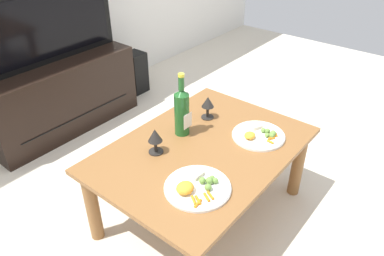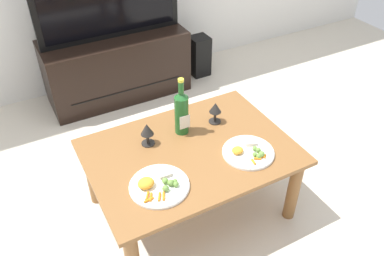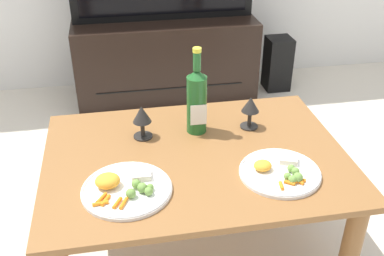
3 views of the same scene
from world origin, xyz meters
name	(u,v)px [view 2 (image 2 of 3)]	position (x,y,z in m)	size (l,w,h in m)	color
ground_plane	(191,207)	(0.00, 0.00, 0.00)	(6.40, 6.40, 0.00)	beige
dining_table	(190,161)	(0.00, 0.00, 0.39)	(1.12, 0.80, 0.47)	brown
tv_stand	(117,66)	(0.07, 1.44, 0.27)	(1.17, 0.47, 0.54)	black
tv_screen	(109,5)	(0.07, 1.44, 0.79)	(1.14, 0.05, 0.51)	black
floor_speaker	(199,56)	(0.85, 1.42, 0.19)	(0.17, 0.17, 0.37)	black
wine_bottle	(182,111)	(0.03, 0.17, 0.61)	(0.08, 0.08, 0.35)	#1E5923
goblet_left	(147,131)	(-0.18, 0.16, 0.56)	(0.08, 0.08, 0.14)	black
goblet_right	(215,109)	(0.25, 0.16, 0.56)	(0.07, 0.07, 0.14)	black
dinner_plate_left	(158,185)	(-0.27, -0.17, 0.48)	(0.30, 0.30, 0.06)	white
dinner_plate_right	(248,152)	(0.26, -0.17, 0.48)	(0.28, 0.28, 0.05)	white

